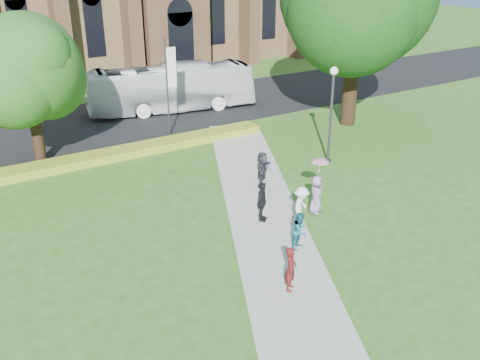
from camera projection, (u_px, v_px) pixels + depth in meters
ground at (288, 252)px, 20.83m from camera, size 160.00×160.00×0.00m
road at (113, 120)px, 36.37m from camera, size 160.00×10.00×0.02m
footpath at (273, 241)px, 21.60m from camera, size 15.58×28.54×0.04m
flower_hedge at (120, 153)px, 30.04m from camera, size 18.00×1.40×0.45m
streetlamp at (332, 104)px, 28.15m from camera, size 0.44×0.44×5.24m
street_tree_1 at (26, 68)px, 27.10m from camera, size 5.60×5.60×8.05m
banner_pole_0 at (169, 81)px, 32.28m from camera, size 0.70×0.10×6.00m
tour_coach at (171, 88)px, 37.74m from camera, size 12.07×5.08×3.28m
pedestrian_0 at (291, 269)px, 18.24m from camera, size 0.71×0.70×1.65m
pedestrian_1 at (300, 231)px, 20.77m from camera, size 0.92×0.84×1.52m
pedestrian_2 at (301, 207)px, 22.36m from camera, size 1.32×1.22×1.79m
pedestrian_3 at (262, 202)px, 22.82m from camera, size 1.04×1.00×1.74m
pedestrian_4 at (316, 194)px, 23.50m from camera, size 1.02×0.96×1.75m
pedestrian_5 at (262, 169)px, 26.06m from camera, size 1.58×1.52×1.79m
parasol at (319, 167)px, 23.17m from camera, size 1.03×1.03×0.68m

